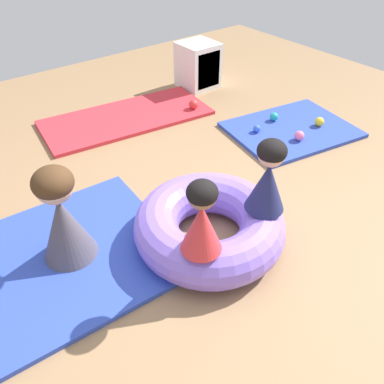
{
  "coord_description": "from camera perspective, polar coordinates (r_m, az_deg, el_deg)",
  "views": [
    {
      "loc": [
        -1.48,
        -1.56,
        2.09
      ],
      "look_at": [
        -0.12,
        0.18,
        0.34
      ],
      "focal_mm": 36.65,
      "sensor_mm": 36.0,
      "label": 1
    }
  ],
  "objects": [
    {
      "name": "ground_plane",
      "position": [
        3.0,
        3.93,
        -6.05
      ],
      "size": [
        8.0,
        8.0,
        0.0
      ],
      "primitive_type": "plane",
      "color": "#93704C"
    },
    {
      "name": "gym_mat_front",
      "position": [
        4.37,
        14.22,
        8.78
      ],
      "size": [
        1.42,
        1.17,
        0.04
      ],
      "primitive_type": "cube",
      "rotation": [
        0.0,
        0.0,
        -0.18
      ],
      "color": "#2D47B7",
      "rests_on": "ground"
    },
    {
      "name": "gym_mat_far_right",
      "position": [
        4.55,
        -9.47,
        10.66
      ],
      "size": [
        1.94,
        1.05,
        0.04
      ],
      "primitive_type": "cube",
      "rotation": [
        0.0,
        0.0,
        -0.13
      ],
      "color": "red",
      "rests_on": "ground"
    },
    {
      "name": "gym_mat_near_left",
      "position": [
        2.94,
        -17.0,
        -8.69
      ],
      "size": [
        1.44,
        1.37,
        0.04
      ],
      "primitive_type": "cube",
      "rotation": [
        0.0,
        0.0,
        -0.06
      ],
      "color": "#2D47B7",
      "rests_on": "ground"
    },
    {
      "name": "inflatable_cushion",
      "position": [
        2.82,
        2.51,
        -4.9
      ],
      "size": [
        1.09,
        1.09,
        0.32
      ],
      "primitive_type": "torus",
      "color": "#8466E0",
      "rests_on": "ground"
    },
    {
      "name": "child_in_red",
      "position": [
        2.27,
        1.42,
        -3.81
      ],
      "size": [
        0.34,
        0.34,
        0.5
      ],
      "rotation": [
        0.0,
        0.0,
        2.01
      ],
      "color": "red",
      "rests_on": "inflatable_cushion"
    },
    {
      "name": "child_in_navy",
      "position": [
        2.61,
        11.03,
        2.2
      ],
      "size": [
        0.36,
        0.36,
        0.53
      ],
      "rotation": [
        0.0,
        0.0,
        1.18
      ],
      "color": "navy",
      "rests_on": "inflatable_cushion"
    },
    {
      "name": "adult_seated",
      "position": [
        2.69,
        -18.44,
        -3.26
      ],
      "size": [
        0.4,
        0.4,
        0.72
      ],
      "rotation": [
        0.0,
        0.0,
        3.05
      ],
      "color": "#4C4751",
      "rests_on": "gym_mat_near_left"
    },
    {
      "name": "play_ball_blue",
      "position": [
        4.19,
        9.41,
        9.09
      ],
      "size": [
        0.08,
        0.08,
        0.08
      ],
      "primitive_type": "sphere",
      "color": "blue",
      "rests_on": "gym_mat_front"
    },
    {
      "name": "play_ball_teal",
      "position": [
        4.45,
        11.84,
        10.67
      ],
      "size": [
        0.09,
        0.09,
        0.09
      ],
      "primitive_type": "sphere",
      "color": "teal",
      "rests_on": "gym_mat_front"
    },
    {
      "name": "play_ball_yellow",
      "position": [
        4.47,
        18.05,
        9.7
      ],
      "size": [
        0.1,
        0.1,
        0.1
      ],
      "primitive_type": "sphere",
      "color": "yellow",
      "rests_on": "gym_mat_front"
    },
    {
      "name": "play_ball_red",
      "position": [
        4.62,
        0.21,
        12.64
      ],
      "size": [
        0.11,
        0.11,
        0.11
      ],
      "primitive_type": "sphere",
      "color": "red",
      "rests_on": "gym_mat_far_right"
    },
    {
      "name": "play_ball_pink",
      "position": [
        4.13,
        15.34,
        7.9
      ],
      "size": [
        0.1,
        0.1,
        0.1
      ],
      "primitive_type": "sphere",
      "color": "pink",
      "rests_on": "gym_mat_front"
    },
    {
      "name": "storage_cube",
      "position": [
        5.2,
        1.05,
        17.88
      ],
      "size": [
        0.44,
        0.44,
        0.56
      ],
      "color": "white",
      "rests_on": "ground"
    }
  ]
}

